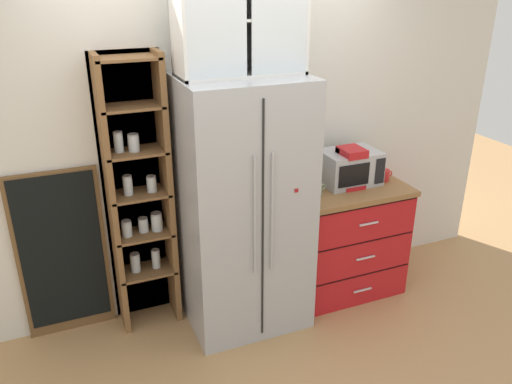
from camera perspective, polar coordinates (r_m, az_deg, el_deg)
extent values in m
plane|color=tan|center=(4.10, -1.33, -13.24)|extent=(10.54, 10.54, 0.00)
cube|color=silver|center=(3.85, -3.68, 5.64)|extent=(4.85, 0.10, 2.55)
cube|color=#ADAFB5|center=(3.63, -1.46, -1.56)|extent=(0.84, 0.70, 1.83)
cube|color=black|center=(3.34, 0.76, -3.92)|extent=(0.01, 0.01, 1.68)
cylinder|color=#ADAFB5|center=(3.26, -0.12, -2.76)|extent=(0.02, 0.02, 0.82)
cylinder|color=#ADAFB5|center=(3.31, 1.80, -2.41)|extent=(0.02, 0.02, 0.82)
cube|color=#A8161C|center=(3.33, 4.51, 0.16)|extent=(0.02, 0.01, 0.02)
cube|color=brown|center=(3.77, -13.12, 0.08)|extent=(0.46, 0.04, 1.98)
cube|color=brown|center=(3.62, -15.68, -1.21)|extent=(0.04, 0.25, 1.98)
cube|color=brown|center=(3.67, -9.77, -0.29)|extent=(0.04, 0.25, 1.98)
cube|color=brown|center=(3.90, -11.96, -8.49)|extent=(0.40, 0.25, 0.02)
cylinder|color=silver|center=(3.87, -13.20, -7.66)|extent=(0.07, 0.07, 0.13)
cylinder|color=#B77A38|center=(3.88, -13.17, -7.91)|extent=(0.06, 0.06, 0.09)
cylinder|color=#B2B2B7|center=(3.83, -13.30, -6.73)|extent=(0.07, 0.07, 0.01)
cylinder|color=silver|center=(3.88, -11.00, -7.29)|extent=(0.06, 0.06, 0.13)
cylinder|color=white|center=(3.89, -10.98, -7.55)|extent=(0.05, 0.05, 0.09)
cylinder|color=#B2B2B7|center=(3.85, -11.09, -6.35)|extent=(0.06, 0.06, 0.01)
cube|color=brown|center=(3.76, -12.35, -4.51)|extent=(0.40, 0.25, 0.02)
cylinder|color=silver|center=(3.71, -14.09, -4.01)|extent=(0.07, 0.07, 0.11)
cylinder|color=beige|center=(3.71, -14.07, -4.22)|extent=(0.06, 0.06, 0.07)
cylinder|color=#B2B2B7|center=(3.68, -14.18, -3.19)|extent=(0.07, 0.07, 0.01)
cylinder|color=silver|center=(3.74, -12.35, -3.64)|extent=(0.07, 0.07, 0.09)
cylinder|color=#CCB78C|center=(3.75, -12.33, -3.83)|extent=(0.06, 0.06, 0.06)
cylinder|color=#B2B2B7|center=(3.72, -12.42, -2.91)|extent=(0.07, 0.07, 0.01)
cylinder|color=silver|center=(3.74, -10.91, -3.31)|extent=(0.08, 0.08, 0.12)
cylinder|color=#2D2D2D|center=(3.75, -10.89, -3.57)|extent=(0.07, 0.07, 0.08)
cylinder|color=#B2B2B7|center=(3.71, -10.99, -2.39)|extent=(0.08, 0.08, 0.01)
cube|color=brown|center=(3.63, -12.75, -0.23)|extent=(0.40, 0.25, 0.02)
cylinder|color=silver|center=(3.59, -13.98, 0.65)|extent=(0.06, 0.06, 0.13)
cylinder|color=white|center=(3.60, -13.95, 0.37)|extent=(0.06, 0.06, 0.09)
cylinder|color=#B2B2B7|center=(3.56, -14.08, 1.68)|extent=(0.06, 0.06, 0.01)
cylinder|color=silver|center=(3.61, -11.47, 0.81)|extent=(0.07, 0.07, 0.10)
cylinder|color=#E0C67F|center=(3.62, -11.45, 0.58)|extent=(0.06, 0.06, 0.07)
cylinder|color=#B2B2B7|center=(3.59, -11.54, 1.65)|extent=(0.06, 0.06, 0.01)
cube|color=brown|center=(3.52, -13.18, 4.34)|extent=(0.40, 0.25, 0.02)
cylinder|color=silver|center=(3.50, -14.96, 5.29)|extent=(0.06, 0.06, 0.13)
cylinder|color=#382316|center=(3.50, -14.93, 4.99)|extent=(0.05, 0.05, 0.09)
cylinder|color=#B2B2B7|center=(3.48, -15.08, 6.37)|extent=(0.06, 0.06, 0.01)
cylinder|color=silver|center=(3.49, -13.38, 5.24)|extent=(0.07, 0.07, 0.11)
cylinder|color=brown|center=(3.50, -13.35, 4.99)|extent=(0.06, 0.06, 0.07)
cylinder|color=#B2B2B7|center=(3.47, -13.46, 6.17)|extent=(0.07, 0.07, 0.01)
cube|color=brown|center=(3.44, -13.65, 9.16)|extent=(0.40, 0.25, 0.02)
cube|color=brown|center=(3.38, -14.14, 14.19)|extent=(0.40, 0.25, 0.02)
cube|color=red|center=(4.25, 9.68, -5.22)|extent=(0.86, 0.60, 0.87)
cube|color=olive|center=(4.06, 10.11, 0.45)|extent=(0.89, 0.63, 0.04)
cube|color=black|center=(4.11, 11.78, -8.97)|extent=(0.84, 0.00, 0.01)
cube|color=silver|center=(4.18, 11.70, -10.58)|extent=(0.16, 0.01, 0.01)
cube|color=black|center=(3.97, 12.12, -5.42)|extent=(0.84, 0.00, 0.01)
cube|color=silver|center=(4.03, 12.04, -7.14)|extent=(0.16, 0.01, 0.01)
cube|color=black|center=(3.84, 12.48, -1.61)|extent=(0.84, 0.00, 0.01)
cube|color=silver|center=(3.89, 12.39, -3.45)|extent=(0.16, 0.01, 0.01)
cube|color=#ADAFB5|center=(4.06, 10.27, 2.72)|extent=(0.44, 0.32, 0.26)
cube|color=black|center=(3.90, 10.80, 1.83)|extent=(0.26, 0.01, 0.17)
cube|color=black|center=(4.03, 13.56, 2.26)|extent=(0.08, 0.01, 0.20)
cube|color=red|center=(4.03, 10.29, 0.81)|extent=(0.17, 0.20, 0.03)
cube|color=red|center=(4.04, 9.90, 2.93)|extent=(0.17, 0.06, 0.30)
cube|color=red|center=(3.94, 10.57, 4.38)|extent=(0.17, 0.20, 0.06)
cylinder|color=black|center=(3.99, 10.45, 1.75)|extent=(0.11, 0.11, 0.12)
cylinder|color=#8CA37F|center=(3.85, 6.66, 0.40)|extent=(0.09, 0.09, 0.09)
torus|color=#8CA37F|center=(3.87, 7.40, 0.59)|extent=(0.05, 0.01, 0.05)
cylinder|color=red|center=(4.19, 13.97, 1.82)|extent=(0.09, 0.09, 0.09)
torus|color=red|center=(4.22, 14.58, 1.97)|extent=(0.05, 0.01, 0.05)
cylinder|color=brown|center=(4.05, 9.88, 2.36)|extent=(0.07, 0.07, 0.22)
cone|color=brown|center=(4.01, 9.98, 3.87)|extent=(0.07, 0.07, 0.04)
cylinder|color=brown|center=(4.00, 10.01, 4.27)|extent=(0.03, 0.03, 0.07)
cylinder|color=black|center=(3.99, 10.05, 4.82)|extent=(0.03, 0.03, 0.01)
cube|color=silver|center=(3.47, -2.75, 18.76)|extent=(0.81, 0.02, 0.68)
cube|color=silver|center=(3.37, -1.74, 12.99)|extent=(0.81, 0.32, 0.02)
cube|color=silver|center=(3.21, -8.76, 18.18)|extent=(0.02, 0.32, 0.68)
cube|color=silver|center=(3.49, 4.59, 18.74)|extent=(0.02, 0.32, 0.68)
cube|color=silver|center=(3.33, -1.82, 18.59)|extent=(0.78, 0.30, 0.02)
cube|color=silver|center=(3.12, -4.41, 18.23)|extent=(0.37, 0.01, 0.64)
cube|color=silver|center=(3.27, 2.70, 18.49)|extent=(0.37, 0.01, 0.64)
cylinder|color=silver|center=(3.28, -6.49, 12.78)|extent=(0.05, 0.05, 0.00)
cylinder|color=silver|center=(3.27, -6.51, 13.35)|extent=(0.01, 0.01, 0.07)
cone|color=silver|center=(3.26, -6.56, 14.39)|extent=(0.06, 0.06, 0.05)
cylinder|color=silver|center=(3.34, -3.30, 13.06)|extent=(0.05, 0.05, 0.00)
cylinder|color=silver|center=(3.33, -3.31, 13.62)|extent=(0.01, 0.01, 0.07)
cone|color=silver|center=(3.32, -3.34, 14.64)|extent=(0.06, 0.06, 0.05)
cylinder|color=silver|center=(3.40, -0.22, 13.30)|extent=(0.05, 0.05, 0.00)
cylinder|color=silver|center=(3.40, -0.22, 13.85)|extent=(0.01, 0.01, 0.07)
cone|color=silver|center=(3.39, -0.23, 14.85)|extent=(0.06, 0.06, 0.05)
cylinder|color=silver|center=(3.48, 2.74, 13.49)|extent=(0.05, 0.05, 0.00)
cylinder|color=silver|center=(3.47, 2.75, 14.02)|extent=(0.01, 0.01, 0.07)
cone|color=silver|center=(3.46, 2.77, 15.00)|extent=(0.06, 0.06, 0.05)
cylinder|color=white|center=(3.25, -6.06, 19.09)|extent=(0.06, 0.06, 0.07)
cylinder|color=white|center=(3.42, 2.20, 19.39)|extent=(0.06, 0.06, 0.07)
cube|color=brown|center=(3.86, -20.61, -6.47)|extent=(0.60, 0.04, 1.24)
cube|color=black|center=(3.83, -20.65, -6.21)|extent=(0.54, 0.01, 1.14)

